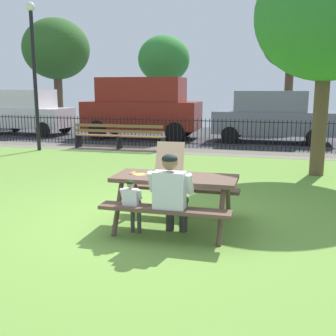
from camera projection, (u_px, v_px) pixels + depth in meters
name	position (u px, v px, depth m)	size (l,w,h in m)	color
ground	(168.00, 191.00, 8.13)	(28.00, 11.84, 0.02)	#709F3E
cobblestone_walkway	(210.00, 152.00, 13.08)	(28.00, 1.40, 0.01)	gray
street_asphalt	(227.00, 136.00, 17.35)	(28.00, 7.62, 0.01)	#38383D
picnic_table_foreground	(175.00, 188.00, 5.92)	(1.81, 1.49, 0.79)	brown
pizza_box_open	(168.00, 167.00, 6.03)	(0.46, 0.55, 0.46)	tan
pizza_slice_on_table	(139.00, 174.00, 6.03)	(0.28, 0.18, 0.02)	#E6CC4D
adult_at_table	(171.00, 192.00, 5.41)	(0.61, 0.59, 1.19)	#323232
child_at_table	(132.00, 202.00, 5.55)	(0.30, 0.29, 0.81)	#414141
iron_fence_streetside	(213.00, 134.00, 13.64)	(20.02, 0.03, 1.03)	black
park_bench_left	(98.00, 136.00, 13.84)	(1.61, 0.50, 0.85)	brown
park_bench_center	(141.00, 138.00, 13.45)	(1.61, 0.51, 0.85)	brown
lamp_post_walkway	(34.00, 64.00, 12.91)	(0.28, 0.28, 4.68)	black
tree_midground_left	(328.00, 16.00, 8.94)	(3.22, 3.22, 5.08)	brown
parked_car_left	(27.00, 112.00, 17.94)	(3.94, 1.90, 1.98)	silver
parked_car_center	(142.00, 106.00, 16.52)	(4.73, 2.14, 2.46)	maroon
parked_car_right	(272.00, 116.00, 15.26)	(4.44, 1.99, 1.94)	slate
far_tree_left	(56.00, 50.00, 23.95)	(3.94, 3.94, 6.10)	brown
far_tree_midleft	(164.00, 60.00, 22.40)	(2.87, 2.87, 4.91)	brown
far_tree_center	(291.00, 44.00, 20.55)	(2.92, 2.92, 5.65)	brown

